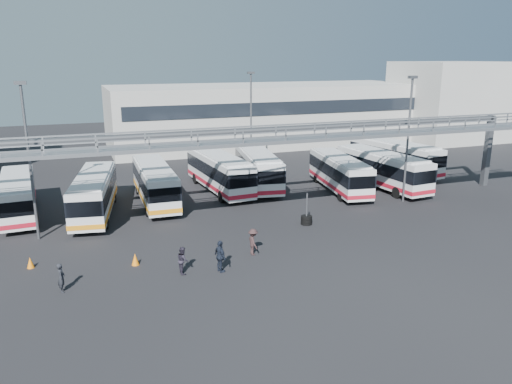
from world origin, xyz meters
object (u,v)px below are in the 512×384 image
object	(u,v)px
pedestrian_d	(220,256)
light_pole_left	(29,154)
bus_2	(94,193)
cone_left	(135,259)
pedestrian_b	(183,260)
cone_right	(30,263)
bus_3	(155,182)
bus_8	(395,156)
bus_1	(18,195)
bus_6	(339,172)
bus_5	(258,167)
tire_stack	(306,219)
light_pole_back	(251,117)
bus_4	(219,171)
pedestrian_c	(253,242)
pedestrian_a	(61,278)
light_pole_mid	(408,133)
bus_7	(382,168)

from	to	relation	value
pedestrian_d	light_pole_left	bearing A→B (deg)	33.49
bus_2	cone_left	world-z (taller)	bus_2
pedestrian_b	cone_right	size ratio (longest dim) A/B	2.39
light_pole_left	bus_3	world-z (taller)	light_pole_left
light_pole_left	bus_8	world-z (taller)	light_pole_left
bus_1	bus_6	bearing A→B (deg)	-7.36
bus_1	bus_5	distance (m)	20.08
pedestrian_b	tire_stack	size ratio (longest dim) A/B	0.67
light_pole_back	pedestrian_d	size ratio (longest dim) A/B	5.54
bus_4	pedestrian_d	bearing A→B (deg)	-110.21
bus_3	light_pole_left	bearing A→B (deg)	-145.13
bus_1	bus_3	bearing A→B (deg)	-3.63
bus_3	light_pole_back	bearing A→B (deg)	37.55
bus_1	pedestrian_c	distance (m)	19.19
cone_right	pedestrian_a	bearing A→B (deg)	-65.89
cone_right	bus_3	bearing A→B (deg)	50.11
bus_6	pedestrian_c	bearing A→B (deg)	-128.20
light_pole_left	bus_1	bearing A→B (deg)	104.71
bus_1	bus_8	world-z (taller)	bus_8
light_pole_back	cone_right	size ratio (longest dim) A/B	15.88
light_pole_left	bus_5	xyz separation A→B (m)	(18.45, 7.88, -3.91)
light_pole_back	cone_right	distance (m)	28.20
cone_left	cone_right	bearing A→B (deg)	163.59
pedestrian_d	bus_5	bearing A→B (deg)	-40.13
light_pole_mid	bus_6	world-z (taller)	light_pole_mid
bus_1	tire_stack	bearing A→B (deg)	-28.90
bus_4	cone_left	distance (m)	16.97
pedestrian_b	tire_stack	world-z (taller)	tire_stack
bus_3	pedestrian_c	bearing A→B (deg)	-72.97
bus_3	pedestrian_a	world-z (taller)	bus_3
light_pole_mid	cone_left	size ratio (longest dim) A/B	14.64
bus_3	bus_7	bearing A→B (deg)	-4.67
light_pole_mid	pedestrian_c	bearing A→B (deg)	-157.49
bus_4	bus_7	distance (m)	14.82
pedestrian_d	bus_2	bearing A→B (deg)	10.95
bus_1	cone_left	distance (m)	14.22
light_pole_back	bus_6	xyz separation A→B (m)	(4.72, -10.07, -4.01)
bus_3	tire_stack	world-z (taller)	bus_3
cone_right	light_pole_mid	bearing A→B (deg)	7.87
bus_7	bus_6	bearing A→B (deg)	170.05
cone_right	pedestrian_c	bearing A→B (deg)	-11.63
pedestrian_b	cone_right	bearing A→B (deg)	65.43
bus_1	bus_8	xyz separation A→B (m)	(34.98, 2.27, 0.16)
pedestrian_d	tire_stack	xyz separation A→B (m)	(8.11, 5.71, -0.53)
light_pole_left	light_pole_back	bearing A→B (deg)	34.99
bus_7	tire_stack	bearing A→B (deg)	-152.31
bus_3	pedestrian_a	distance (m)	16.15
light_pole_left	cone_right	size ratio (longest dim) A/B	15.88
bus_3	tire_stack	xyz separation A→B (m)	(9.22, -9.22, -1.39)
bus_4	bus_5	xyz separation A→B (m)	(3.79, 0.28, -0.02)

